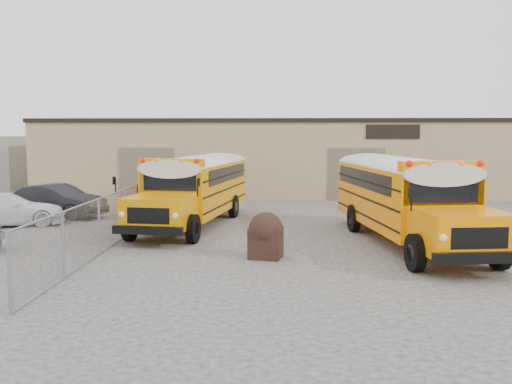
{
  "coord_description": "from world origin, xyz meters",
  "views": [
    {
      "loc": [
        -0.35,
        -17.44,
        3.83
      ],
      "look_at": [
        -1.24,
        4.04,
        1.6
      ],
      "focal_mm": 40.0,
      "sensor_mm": 36.0,
      "label": 1
    }
  ],
  "objects_px": {
    "car_white": "(5,209)",
    "tarp_bundle": "(266,235)",
    "car_dark": "(57,201)",
    "school_bus_left": "(229,174)",
    "school_bus_right": "(357,178)"
  },
  "relations": [
    {
      "from": "car_white",
      "to": "tarp_bundle",
      "type": "bearing_deg",
      "value": -136.49
    },
    {
      "from": "tarp_bundle",
      "to": "car_dark",
      "type": "distance_m",
      "value": 12.75
    },
    {
      "from": "school_bus_left",
      "to": "tarp_bundle",
      "type": "xyz_separation_m",
      "value": [
        2.24,
        -12.52,
        -0.96
      ]
    },
    {
      "from": "car_white",
      "to": "car_dark",
      "type": "distance_m",
      "value": 2.78
    },
    {
      "from": "car_dark",
      "to": "school_bus_left",
      "type": "bearing_deg",
      "value": -43.59
    },
    {
      "from": "school_bus_right",
      "to": "tarp_bundle",
      "type": "bearing_deg",
      "value": -113.52
    },
    {
      "from": "school_bus_left",
      "to": "car_dark",
      "type": "bearing_deg",
      "value": -150.22
    },
    {
      "from": "school_bus_left",
      "to": "car_dark",
      "type": "height_order",
      "value": "school_bus_left"
    },
    {
      "from": "school_bus_left",
      "to": "tarp_bundle",
      "type": "relative_size",
      "value": 7.17
    },
    {
      "from": "school_bus_right",
      "to": "car_white",
      "type": "distance_m",
      "value": 15.33
    },
    {
      "from": "tarp_bundle",
      "to": "car_dark",
      "type": "relative_size",
      "value": 0.31
    },
    {
      "from": "school_bus_left",
      "to": "car_white",
      "type": "distance_m",
      "value": 11.09
    },
    {
      "from": "tarp_bundle",
      "to": "car_white",
      "type": "distance_m",
      "value": 12.35
    },
    {
      "from": "school_bus_right",
      "to": "tarp_bundle",
      "type": "height_order",
      "value": "school_bus_right"
    },
    {
      "from": "school_bus_left",
      "to": "school_bus_right",
      "type": "height_order",
      "value": "school_bus_right"
    }
  ]
}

